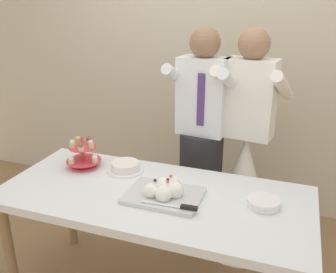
{
  "coord_description": "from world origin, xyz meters",
  "views": [
    {
      "loc": [
        0.71,
        -1.72,
        1.82
      ],
      "look_at": [
        0.04,
        0.15,
        1.07
      ],
      "focal_mm": 39.01,
      "sensor_mm": 36.0,
      "label": 1
    }
  ],
  "objects": [
    {
      "name": "cupcake_stand",
      "position": [
        -0.57,
        0.17,
        0.86
      ],
      "size": [
        0.23,
        0.23,
        0.21
      ],
      "color": "#D83F4C",
      "rests_on": "dessert_table"
    },
    {
      "name": "main_cake_tray",
      "position": [
        0.08,
        -0.03,
        0.82
      ],
      "size": [
        0.44,
        0.31,
        0.13
      ],
      "color": "silver",
      "rests_on": "dessert_table"
    },
    {
      "name": "round_cake",
      "position": [
        -0.28,
        0.21,
        0.8
      ],
      "size": [
        0.24,
        0.24,
        0.06
      ],
      "color": "white",
      "rests_on": "dessert_table"
    },
    {
      "name": "person_groom",
      "position": [
        0.1,
        0.7,
        0.75
      ],
      "size": [
        0.51,
        0.53,
        1.66
      ],
      "color": "#232328",
      "rests_on": "ground_plane"
    },
    {
      "name": "rear_wall",
      "position": [
        0.0,
        1.45,
        1.45
      ],
      "size": [
        5.2,
        0.1,
        2.9
      ],
      "primitive_type": "cube",
      "color": "beige",
      "rests_on": "ground_plane"
    },
    {
      "name": "plate_stack",
      "position": [
        0.62,
        0.07,
        0.8
      ],
      "size": [
        0.18,
        0.18,
        0.04
      ],
      "color": "white",
      "rests_on": "dessert_table"
    },
    {
      "name": "dessert_table",
      "position": [
        0.0,
        0.0,
        0.7
      ],
      "size": [
        1.8,
        0.8,
        0.78
      ],
      "color": "silver",
      "rests_on": "ground_plane"
    },
    {
      "name": "person_bride",
      "position": [
        0.42,
        0.74,
        0.58
      ],
      "size": [
        0.56,
        0.56,
        1.66
      ],
      "color": "white",
      "rests_on": "ground_plane"
    }
  ]
}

